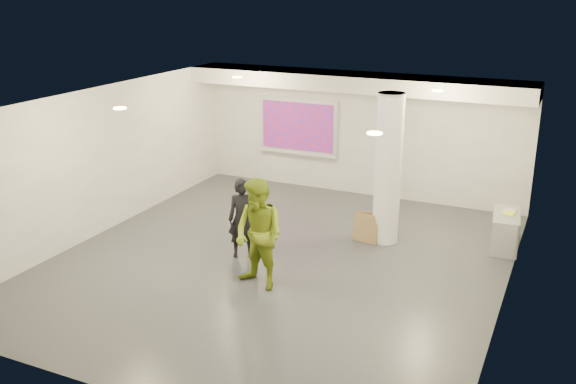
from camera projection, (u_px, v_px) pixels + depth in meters
The scene contains 20 objects.
floor at pixel (279, 261), 11.99m from camera, with size 8.00×9.00×0.01m, color #34373B.
ceiling at pixel (278, 102), 11.05m from camera, with size 8.00×9.00×0.01m, color white.
wall_back at pixel (359, 134), 15.40m from camera, with size 8.00×0.01×3.00m, color silver.
wall_front at pixel (116, 289), 7.64m from camera, with size 8.00×0.01×3.00m, color silver.
wall_left at pixel (102, 160), 13.11m from camera, with size 0.01×9.00×3.00m, color silver.
wall_right at pixel (511, 218), 9.92m from camera, with size 0.01×9.00×3.00m, color silver.
soffit_band at pixel (354, 82), 14.51m from camera, with size 8.00×1.10×0.36m, color silver.
downlight_nw at pixel (237, 77), 14.09m from camera, with size 0.22×0.22×0.02m, color #EDDB7C.
downlight_ne at pixel (437, 91), 12.33m from camera, with size 0.22×0.22×0.02m, color #EDDB7C.
downlight_sw at pixel (120, 108), 10.64m from camera, with size 0.22×0.22×0.02m, color #EDDB7C.
downlight_se at pixel (375, 133), 8.88m from camera, with size 0.22×0.22×0.02m, color #EDDB7C.
column at pixel (388, 170), 12.47m from camera, with size 0.52×0.52×3.00m, color white.
projection_screen at pixel (298, 127), 15.99m from camera, with size 2.10×0.13×1.42m.
credenza at pixel (505, 230), 12.55m from camera, with size 0.50×1.19×0.70m, color gray.
papers_stack at pixel (509, 211), 12.58m from camera, with size 0.22×0.29×0.02m, color silver.
postit_pad at pixel (509, 213), 12.41m from camera, with size 0.19×0.26×0.03m, color #E3F82D.
cardboard_back at pixel (369, 225), 12.95m from camera, with size 0.54×0.05×0.59m, color olive.
cardboard_front at pixel (366, 228), 12.81m from camera, with size 0.52×0.05×0.57m, color olive.
woman at pixel (243, 219), 12.00m from camera, with size 0.55×0.36×1.52m, color black.
man at pixel (259, 235), 10.72m from camera, with size 0.93×0.72×1.91m, color olive.
Camera 1 is at (4.75, -9.90, 4.98)m, focal length 40.00 mm.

